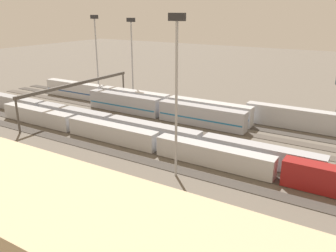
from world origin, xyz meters
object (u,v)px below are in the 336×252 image
Objects in this scene: train_on_track_5 at (153,132)px; maintenance_shed at (101,249)px; train_on_track_6 at (152,142)px; light_mast_1 at (176,77)px; light_mast_2 at (96,45)px; train_on_track_1 at (134,99)px; train_on_track_2 at (160,109)px; signal_gantry at (78,86)px; light_mast_0 at (132,48)px.

train_on_track_5 is 43.20m from maintenance_shed.
light_mast_1 is at bearing 144.04° from train_on_track_6.
light_mast_1 reaches higher than train_on_track_6.
light_mast_1 is at bearing 143.65° from light_mast_2.
light_mast_2 reaches higher than train_on_track_1.
train_on_track_2 is 0.88× the size of maintenance_shed.
light_mast_1 is (-20.61, 27.03, 14.75)m from train_on_track_2.
train_on_track_1 is 16.54m from signal_gantry.
train_on_track_5 is at bearing 165.77° from signal_gantry.
signal_gantry reaches higher than train_on_track_2.
light_mast_2 reaches higher than train_on_track_5.
train_on_track_2 is 0.39× the size of train_on_track_5.
maintenance_shed reaches higher than train_on_track_6.
signal_gantry is at bearing -24.69° from light_mast_1.
train_on_track_5 is at bearing -57.22° from train_on_track_6.
light_mast_0 reaches higher than maintenance_shed.
train_on_track_5 is 31.04m from signal_gantry.
train_on_track_5 is (3.22, -5.00, -0.07)m from train_on_track_6.
light_mast_1 is 30.06m from maintenance_shed.
train_on_track_1 is at bearing -44.95° from train_on_track_5.
light_mast_2 is (53.21, -39.16, -0.68)m from light_mast_1.
train_on_track_6 is 46.47m from light_mast_0.
light_mast_0 is 0.93× the size of light_mast_1.
maintenance_shed is at bearing 116.07° from train_on_track_6.
light_mast_1 is at bearing -75.84° from maintenance_shed.
light_mast_1 reaches higher than train_on_track_1.
maintenance_shed is (-16.35, 33.43, 2.49)m from train_on_track_6.
light_mast_0 is at bearing -48.06° from train_on_track_6.
train_on_track_6 is at bearing -63.93° from maintenance_shed.
train_on_track_6 is 1.69× the size of maintenance_shed.
train_on_track_1 is (20.03, -20.00, 0.58)m from train_on_track_5.
light_mast_1 is (-39.27, 39.96, 1.08)m from light_mast_0.
train_on_track_2 is 1.82× the size of light_mast_2.
light_mast_0 is at bearing -55.31° from maintenance_shed.
light_mast_2 is (40.30, -27.13, 14.63)m from train_on_track_5.
maintenance_shed is (-27.27, 53.43, 2.00)m from train_on_track_2.
train_on_track_1 is at bearing -47.07° from train_on_track_6.
train_on_track_6 is at bearing 132.93° from train_on_track_1.
maintenance_shed is (-45.93, 66.35, -11.67)m from light_mast_0.
signal_gantry is (-10.73, 19.63, -8.92)m from light_mast_2.
train_on_track_2 reaches higher than train_on_track_6.
light_mast_0 is at bearing -34.71° from train_on_track_2.
train_on_track_1 is 2.75× the size of light_mast_2.
light_mast_1 is 0.51× the size of maintenance_shed.
train_on_track_6 is at bearing 122.78° from train_on_track_5.
train_on_track_1 is 1.34× the size of maintenance_shed.
maintenance_shed is at bearing 104.16° from light_mast_1.
train_on_track_6 is 35.54m from signal_gantry.
maintenance_shed reaches higher than train_on_track_2.
light_mast_0 reaches higher than train_on_track_1.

